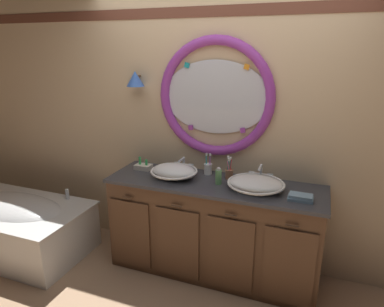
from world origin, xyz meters
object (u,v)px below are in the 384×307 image
at_px(sink_basin_left, 174,171).
at_px(soap_dispenser, 218,177).
at_px(toiletry_basket, 143,166).
at_px(bathtub, 14,223).
at_px(sink_basin_right, 256,183).
at_px(folded_hand_towel, 301,197).
at_px(toothbrush_holder_right, 229,173).
at_px(toothbrush_holder_left, 208,168).

xyz_separation_m(sink_basin_left, soap_dispenser, (0.42, 0.01, 0.00)).
height_order(soap_dispenser, toiletry_basket, soap_dispenser).
bearing_deg(bathtub, sink_basin_right, 8.81).
bearing_deg(soap_dispenser, folded_hand_towel, -7.07).
bearing_deg(toothbrush_holder_right, sink_basin_left, -161.03).
xyz_separation_m(toothbrush_holder_left, toothbrush_holder_right, (0.22, -0.04, 0.00)).
bearing_deg(sink_basin_right, toiletry_basket, 174.31).
bearing_deg(toiletry_basket, bathtub, -159.19).
relative_size(folded_hand_towel, toiletry_basket, 1.21).
bearing_deg(sink_basin_left, soap_dispenser, 0.99).
bearing_deg(sink_basin_right, toothbrush_holder_right, 149.16).
bearing_deg(sink_basin_right, folded_hand_towel, -12.14).
bearing_deg(folded_hand_towel, toothbrush_holder_right, 159.30).
bearing_deg(soap_dispenser, toiletry_basket, 172.50).
xyz_separation_m(bathtub, sink_basin_left, (1.64, 0.37, 0.65)).
relative_size(sink_basin_right, folded_hand_towel, 2.50).
distance_m(sink_basin_left, toothbrush_holder_left, 0.33).
bearing_deg(toiletry_basket, soap_dispenser, -7.50).
xyz_separation_m(soap_dispenser, toiletry_basket, (-0.79, 0.10, -0.04)).
relative_size(toothbrush_holder_right, toiletry_basket, 1.38).
distance_m(bathtub, soap_dispenser, 2.19).
relative_size(toothbrush_holder_left, toothbrush_holder_right, 0.94).
xyz_separation_m(toothbrush_holder_right, folded_hand_towel, (0.64, -0.24, -0.04)).
distance_m(sink_basin_right, soap_dispenser, 0.33).
relative_size(sink_basin_right, toothbrush_holder_left, 2.34).
height_order(toothbrush_holder_left, toiletry_basket, toothbrush_holder_left).
height_order(bathtub, toiletry_basket, toiletry_basket).
relative_size(soap_dispenser, toiletry_basket, 1.00).
bearing_deg(folded_hand_towel, toothbrush_holder_left, 161.49).
xyz_separation_m(bathtub, toothbrush_holder_right, (2.11, 0.53, 0.65)).
bearing_deg(bathtub, soap_dispenser, 10.37).
bearing_deg(bathtub, folded_hand_towel, 6.04).
xyz_separation_m(bathtub, toothbrush_holder_left, (1.90, 0.58, 0.65)).
bearing_deg(sink_basin_left, bathtub, -167.32).
distance_m(sink_basin_right, toothbrush_holder_right, 0.32).
relative_size(bathtub, sink_basin_right, 3.20).
distance_m(toothbrush_holder_right, folded_hand_towel, 0.68).
distance_m(soap_dispenser, folded_hand_towel, 0.70).
bearing_deg(soap_dispenser, bathtub, -169.63).
relative_size(toothbrush_holder_left, soap_dispenser, 1.30).
distance_m(bathtub, toothbrush_holder_left, 2.08).
bearing_deg(folded_hand_towel, toiletry_basket, 172.70).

